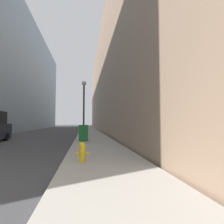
# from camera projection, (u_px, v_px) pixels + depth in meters

# --- Properties ---
(sidewalk_right) EXTENTS (3.17, 60.00, 0.12)m
(sidewalk_right) POSITION_uv_depth(u_px,v_px,m) (91.00, 134.00, 21.87)
(sidewalk_right) COLOR #ADA89E
(sidewalk_right) RESTS_ON ground
(building_right_stone) EXTENTS (12.00, 60.00, 17.26)m
(building_right_stone) POSITION_uv_depth(u_px,v_px,m) (133.00, 83.00, 31.43)
(building_right_stone) COLOR #9E7F66
(building_right_stone) RESTS_ON ground
(fire_hydrant) EXTENTS (0.47, 0.36, 0.71)m
(fire_hydrant) POSITION_uv_depth(u_px,v_px,m) (82.00, 151.00, 6.42)
(fire_hydrant) COLOR yellow
(fire_hydrant) RESTS_ON sidewalk_right
(trash_bin) EXTENTS (0.73, 0.64, 1.21)m
(trash_bin) POSITION_uv_depth(u_px,v_px,m) (83.00, 133.00, 13.45)
(trash_bin) COLOR #1E7538
(trash_bin) RESTS_ON sidewalk_right
(lamppost) EXTENTS (0.48, 0.48, 5.74)m
(lamppost) POSITION_uv_depth(u_px,v_px,m) (84.00, 102.00, 18.10)
(lamppost) COLOR #2D332D
(lamppost) RESTS_ON sidewalk_right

